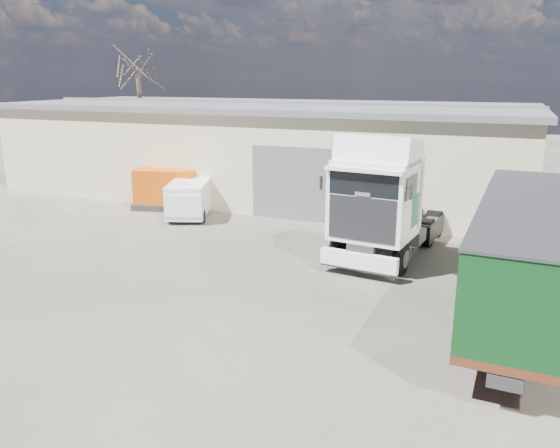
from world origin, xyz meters
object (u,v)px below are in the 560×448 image
at_px(box_trailer, 520,248).
at_px(panel_van, 191,198).
at_px(orange_skip, 168,191).
at_px(tractor_unit, 382,207).
at_px(bare_tree, 137,61).

xyz_separation_m(box_trailer, panel_van, (-15.13, 6.88, -1.23)).
distance_m(box_trailer, orange_skip, 18.95).
bearing_deg(panel_van, tractor_unit, -37.47).
height_order(bare_tree, tractor_unit, bare_tree).
height_order(panel_van, orange_skip, orange_skip).
bearing_deg(bare_tree, box_trailer, -34.65).
height_order(bare_tree, orange_skip, bare_tree).
relative_size(tractor_unit, panel_van, 1.61).
bearing_deg(tractor_unit, orange_skip, 167.87).
relative_size(bare_tree, panel_van, 2.03).
bearing_deg(orange_skip, tractor_unit, -32.28).
distance_m(panel_van, orange_skip, 2.29).
bearing_deg(box_trailer, orange_skip, 157.39).
relative_size(tractor_unit, orange_skip, 1.99).
bearing_deg(orange_skip, box_trailer, -38.80).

